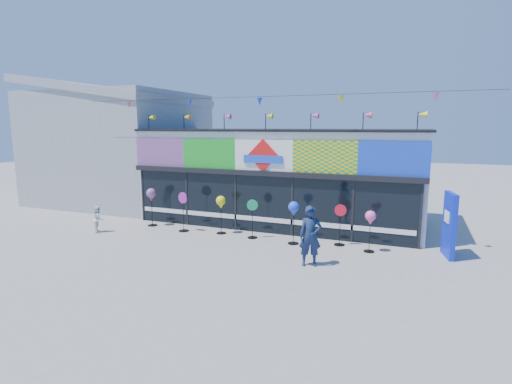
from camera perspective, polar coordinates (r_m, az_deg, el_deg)
The scene contains 13 objects.
ground at distance 13.11m, azimuth -4.38°, elevation -9.39°, with size 80.00×80.00×0.00m, color gray.
kite_shop at distance 18.06m, azimuth 3.91°, elevation 2.45°, with size 16.00×5.70×5.31m.
neighbour_building at distance 23.89m, azimuth -18.80°, elevation 6.43°, with size 8.18×7.20×6.87m.
blue_sign at distance 14.35m, azimuth 25.89°, elevation -4.25°, with size 0.37×1.07×2.12m.
spinner_0 at distance 17.50m, azimuth -14.73°, elevation -0.54°, with size 0.41×0.41×1.62m.
spinner_1 at distance 16.37m, azimuth -10.37°, elevation -2.65°, with size 0.45×0.41×1.61m.
spinner_2 at distance 15.74m, azimuth -5.04°, elevation -1.64°, with size 0.38×0.38×1.52m.
spinner_3 at distance 15.14m, azimuth -0.52°, elevation -3.71°, with size 0.41×0.38×1.49m.
spinner_4 at distance 14.35m, azimuth 5.41°, elevation -2.58°, with size 0.40×0.40×1.56m.
spinner_5 at distance 14.54m, azimuth 11.92°, elevation -4.47°, with size 0.42×0.38×1.49m.
spinner_6 at distance 13.93m, azimuth 16.03°, elevation -3.73°, with size 0.36×0.36×1.43m.
adult_man at distance 12.25m, azimuth 7.76°, elevation -6.27°, with size 0.67×0.44×1.85m, color #162447.
child at distance 17.28m, azimuth -21.59°, elevation -3.60°, with size 0.52×0.30×1.07m, color white.
Camera 1 is at (5.54, -11.11, 4.20)m, focal length 28.00 mm.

